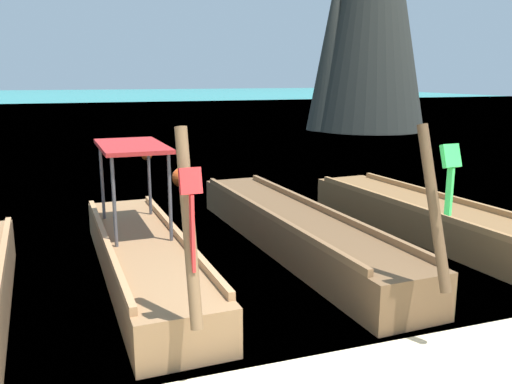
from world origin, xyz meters
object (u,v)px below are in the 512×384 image
(longtail_boat_red_ribbon, at_px, (144,255))
(longtail_boat_green_ribbon, at_px, (294,230))
(longtail_boat_violet_ribbon, at_px, (442,224))
(mooring_buoy_far, at_px, (147,155))
(mooring_buoy_near, at_px, (182,177))

(longtail_boat_red_ribbon, height_order, longtail_boat_green_ribbon, longtail_boat_red_ribbon)
(longtail_boat_violet_ribbon, relative_size, mooring_buoy_far, 19.65)
(longtail_boat_green_ribbon, height_order, longtail_boat_violet_ribbon, longtail_boat_green_ribbon)
(longtail_boat_red_ribbon, xyz_separation_m, longtail_boat_green_ribbon, (2.59, 0.51, -0.02))
(mooring_buoy_near, bearing_deg, longtail_boat_green_ribbon, -82.54)
(longtail_boat_violet_ribbon, distance_m, mooring_buoy_near, 6.98)
(longtail_boat_green_ribbon, bearing_deg, longtail_boat_violet_ribbon, -9.07)
(mooring_buoy_near, distance_m, mooring_buoy_far, 4.99)
(longtail_boat_green_ribbon, relative_size, mooring_buoy_near, 12.83)
(longtail_boat_red_ribbon, relative_size, mooring_buoy_near, 10.44)
(longtail_boat_red_ribbon, xyz_separation_m, mooring_buoy_far, (1.64, 11.14, -0.16))
(longtail_boat_green_ribbon, xyz_separation_m, mooring_buoy_near, (-0.74, 5.64, -0.05))
(longtail_boat_violet_ribbon, bearing_deg, longtail_boat_green_ribbon, 170.93)
(mooring_buoy_near, bearing_deg, longtail_boat_red_ribbon, -106.76)
(longtail_boat_red_ribbon, distance_m, longtail_boat_violet_ribbon, 5.29)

